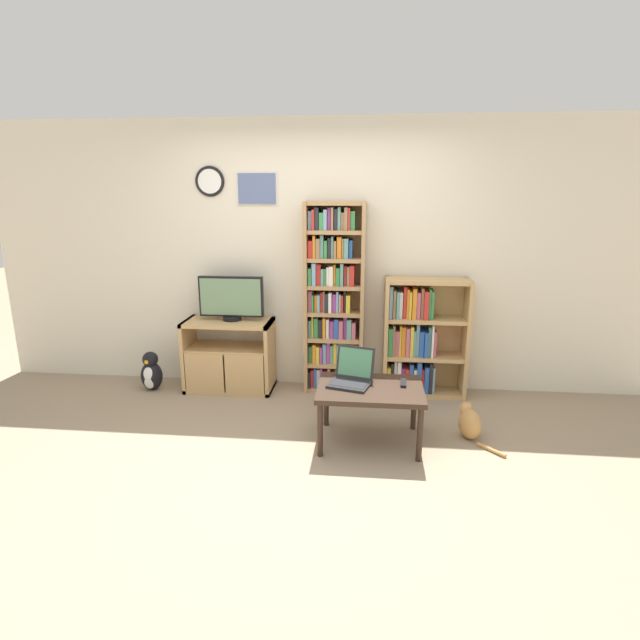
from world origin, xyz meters
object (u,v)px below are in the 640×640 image
object	(u,v)px
bookshelf_tall	(333,299)
coffee_table	(370,393)
cat	(469,422)
laptop	(352,375)
tv_stand	(229,356)
penguin_figurine	(151,373)
television	(231,298)
bookshelf_short	(418,340)
remote_near_laptop	(403,383)

from	to	relation	value
bookshelf_tall	coffee_table	xyz separation A→B (m)	(0.38, -1.07, -0.51)
cat	laptop	bearing A→B (deg)	163.16
tv_stand	penguin_figurine	xyz separation A→B (m)	(-0.77, -0.09, -0.17)
bookshelf_tall	penguin_figurine	world-z (taller)	bookshelf_tall
television	coffee_table	size ratio (longest dim) A/B	0.77
bookshelf_tall	cat	size ratio (longest dim) A/B	4.15
bookshelf_tall	cat	xyz separation A→B (m)	(1.18, -0.92, -0.79)
television	cat	world-z (taller)	television
bookshelf_short	remote_near_laptop	xyz separation A→B (m)	(-0.19, -0.97, -0.07)
bookshelf_short	remote_near_laptop	bearing A→B (deg)	-101.24
tv_stand	coffee_table	distance (m)	1.69
bookshelf_tall	remote_near_laptop	size ratio (longest dim) A/B	11.33
tv_stand	laptop	bearing A→B (deg)	-35.34
remote_near_laptop	television	bearing A→B (deg)	-25.97
television	bookshelf_short	world-z (taller)	television
coffee_table	penguin_figurine	size ratio (longest dim) A/B	2.06
cat	bookshelf_tall	bearing A→B (deg)	120.26
bookshelf_short	bookshelf_tall	bearing A→B (deg)	178.79
television	remote_near_laptop	xyz separation A→B (m)	(1.61, -0.91, -0.45)
television	tv_stand	bearing A→B (deg)	-131.76
tv_stand	bookshelf_short	world-z (taller)	bookshelf_short
bookshelf_short	penguin_figurine	bearing A→B (deg)	-175.79
laptop	remote_near_laptop	distance (m)	0.41
cat	penguin_figurine	distance (m)	3.05
bookshelf_tall	laptop	world-z (taller)	bookshelf_tall
television	bookshelf_tall	distance (m)	0.98
television	bookshelf_short	xyz separation A→B (m)	(1.80, 0.06, -0.38)
television	bookshelf_tall	xyz separation A→B (m)	(0.98, 0.07, -0.00)
bookshelf_short	laptop	size ratio (longest dim) A/B	3.02
remote_near_laptop	cat	distance (m)	0.64
laptop	remote_near_laptop	world-z (taller)	laptop
tv_stand	cat	size ratio (longest dim) A/B	1.94
bookshelf_tall	coffee_table	bearing A→B (deg)	-70.50
tv_stand	laptop	xyz separation A→B (m)	(1.25, -0.88, 0.18)
coffee_table	television	bearing A→B (deg)	143.76
bookshelf_short	cat	xyz separation A→B (m)	(0.35, -0.90, -0.41)
television	penguin_figurine	bearing A→B (deg)	-170.42
tv_stand	bookshelf_tall	size ratio (longest dim) A/B	0.47
tv_stand	laptop	world-z (taller)	laptop
cat	television	bearing A→B (deg)	136.85
bookshelf_tall	cat	world-z (taller)	bookshelf_tall
cat	penguin_figurine	xyz separation A→B (m)	(-2.96, 0.71, 0.05)
television	bookshelf_short	bearing A→B (deg)	1.77
laptop	bookshelf_tall	bearing A→B (deg)	119.16
bookshelf_short	coffee_table	distance (m)	1.15
bookshelf_short	coffee_table	bearing A→B (deg)	-113.13
television	cat	xyz separation A→B (m)	(2.15, -0.85, -0.79)
tv_stand	coffee_table	xyz separation A→B (m)	(1.39, -0.95, 0.06)
coffee_table	cat	size ratio (longest dim) A/B	1.83
remote_near_laptop	penguin_figurine	xyz separation A→B (m)	(-2.42, 0.77, -0.29)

